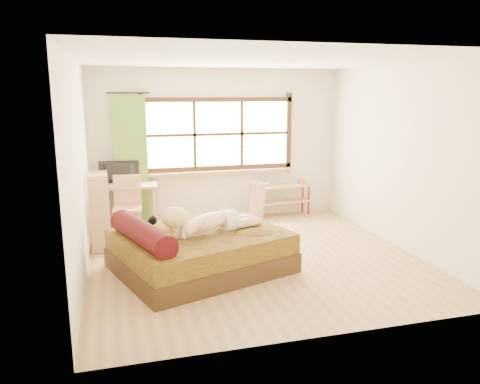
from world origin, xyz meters
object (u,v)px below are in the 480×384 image
object	(u,v)px
desk	(120,190)
pipe_shelf	(282,193)
bed	(198,250)
woman	(212,209)
chair	(127,202)
bookshelf	(100,211)
kitten	(143,225)

from	to	relation	value
desk	pipe_shelf	size ratio (longest dim) A/B	1.09
bed	woman	bearing A→B (deg)	-28.32
chair	bookshelf	xyz separation A→B (m)	(-0.42, -0.60, 0.03)
bed	bookshelf	bearing A→B (deg)	116.48
bed	woman	size ratio (longest dim) A/B	1.72
kitten	desk	size ratio (longest dim) A/B	0.24
chair	desk	bearing A→B (deg)	112.68
bed	chair	distance (m)	2.02
bed	chair	xyz separation A→B (m)	(-0.82, 1.83, 0.26)
desk	chair	distance (m)	0.40
woman	bookshelf	xyz separation A→B (m)	(-1.43, 1.26, -0.25)
woman	pipe_shelf	xyz separation A→B (m)	(1.82, 2.35, -0.39)
desk	pipe_shelf	world-z (taller)	desk
chair	bookshelf	world-z (taller)	bookshelf
chair	woman	bearing A→B (deg)	-55.58
bed	pipe_shelf	world-z (taller)	bed
bookshelf	kitten	bearing A→B (deg)	-65.33
bed	kitten	xyz separation A→B (m)	(-0.67, 0.12, 0.36)
bed	chair	size ratio (longest dim) A/B	2.53
kitten	bookshelf	world-z (taller)	bookshelf
pipe_shelf	bookshelf	bearing A→B (deg)	-168.96
woman	kitten	xyz separation A→B (m)	(-0.87, 0.15, -0.18)
pipe_shelf	kitten	bearing A→B (deg)	-148.14
desk	kitten	bearing A→B (deg)	-77.16
bed	desk	size ratio (longest dim) A/B	1.90
bed	pipe_shelf	bearing A→B (deg)	30.29
bed	pipe_shelf	distance (m)	3.07
woman	desk	bearing A→B (deg)	98.10
desk	pipe_shelf	xyz separation A→B (m)	(2.94, 0.12, -0.25)
kitten	desk	world-z (taller)	desk
bed	desk	xyz separation A→B (m)	(-0.93, 2.19, 0.40)
bed	bookshelf	world-z (taller)	bookshelf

